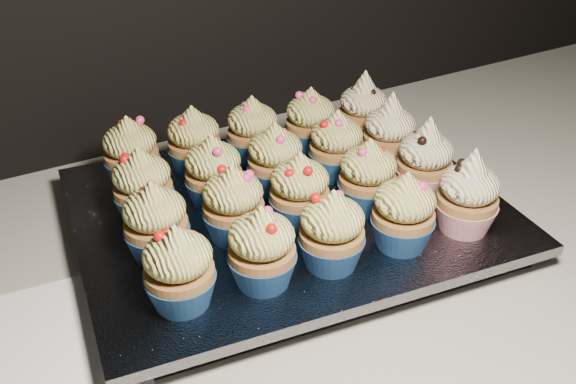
# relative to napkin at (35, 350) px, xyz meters

# --- Properties ---
(worktop) EXTENTS (2.44, 0.64, 0.04)m
(worktop) POSITION_rel_napkin_xyz_m (0.15, 0.03, -0.02)
(worktop) COLOR beige
(worktop) RESTS_ON cabinet
(napkin) EXTENTS (0.19, 0.19, 0.00)m
(napkin) POSITION_rel_napkin_xyz_m (0.00, 0.00, 0.00)
(napkin) COLOR white
(napkin) RESTS_ON worktop
(baking_tray) EXTENTS (0.45, 0.36, 0.02)m
(baking_tray) POSITION_rel_napkin_xyz_m (0.29, 0.05, 0.01)
(baking_tray) COLOR black
(baking_tray) RESTS_ON worktop
(foil_lining) EXTENTS (0.49, 0.40, 0.01)m
(foil_lining) POSITION_rel_napkin_xyz_m (0.29, 0.05, 0.03)
(foil_lining) COLOR silver
(foil_lining) RESTS_ON baking_tray
(cupcake_0) EXTENTS (0.06, 0.06, 0.08)m
(cupcake_0) POSITION_rel_napkin_xyz_m (0.13, -0.04, 0.07)
(cupcake_0) COLOR navy
(cupcake_0) RESTS_ON foil_lining
(cupcake_1) EXTENTS (0.06, 0.06, 0.08)m
(cupcake_1) POSITION_rel_napkin_xyz_m (0.20, -0.05, 0.07)
(cupcake_1) COLOR navy
(cupcake_1) RESTS_ON foil_lining
(cupcake_2) EXTENTS (0.06, 0.06, 0.08)m
(cupcake_2) POSITION_rel_napkin_xyz_m (0.27, -0.06, 0.07)
(cupcake_2) COLOR navy
(cupcake_2) RESTS_ON foil_lining
(cupcake_3) EXTENTS (0.06, 0.06, 0.08)m
(cupcake_3) POSITION_rel_napkin_xyz_m (0.35, -0.06, 0.07)
(cupcake_3) COLOR navy
(cupcake_3) RESTS_ON foil_lining
(cupcake_4) EXTENTS (0.06, 0.06, 0.10)m
(cupcake_4) POSITION_rel_napkin_xyz_m (0.42, -0.07, 0.07)
(cupcake_4) COLOR #AF182D
(cupcake_4) RESTS_ON foil_lining
(cupcake_5) EXTENTS (0.06, 0.06, 0.08)m
(cupcake_5) POSITION_rel_napkin_xyz_m (0.13, 0.04, 0.07)
(cupcake_5) COLOR navy
(cupcake_5) RESTS_ON foil_lining
(cupcake_6) EXTENTS (0.06, 0.06, 0.08)m
(cupcake_6) POSITION_rel_napkin_xyz_m (0.21, 0.03, 0.07)
(cupcake_6) COLOR navy
(cupcake_6) RESTS_ON foil_lining
(cupcake_7) EXTENTS (0.06, 0.06, 0.08)m
(cupcake_7) POSITION_rel_napkin_xyz_m (0.28, 0.02, 0.07)
(cupcake_7) COLOR navy
(cupcake_7) RESTS_ON foil_lining
(cupcake_8) EXTENTS (0.06, 0.06, 0.08)m
(cupcake_8) POSITION_rel_napkin_xyz_m (0.36, 0.01, 0.07)
(cupcake_8) COLOR navy
(cupcake_8) RESTS_ON foil_lining
(cupcake_9) EXTENTS (0.06, 0.06, 0.10)m
(cupcake_9) POSITION_rel_napkin_xyz_m (0.43, 0.00, 0.07)
(cupcake_9) COLOR #AF182D
(cupcake_9) RESTS_ON foil_lining
(cupcake_10) EXTENTS (0.06, 0.06, 0.08)m
(cupcake_10) POSITION_rel_napkin_xyz_m (0.14, 0.11, 0.07)
(cupcake_10) COLOR navy
(cupcake_10) RESTS_ON foil_lining
(cupcake_11) EXTENTS (0.06, 0.06, 0.08)m
(cupcake_11) POSITION_rel_napkin_xyz_m (0.22, 0.10, 0.07)
(cupcake_11) COLOR navy
(cupcake_11) RESTS_ON foil_lining
(cupcake_12) EXTENTS (0.06, 0.06, 0.08)m
(cupcake_12) POSITION_rel_napkin_xyz_m (0.29, 0.09, 0.07)
(cupcake_12) COLOR navy
(cupcake_12) RESTS_ON foil_lining
(cupcake_13) EXTENTS (0.06, 0.06, 0.08)m
(cupcake_13) POSITION_rel_napkin_xyz_m (0.37, 0.08, 0.07)
(cupcake_13) COLOR navy
(cupcake_13) RESTS_ON foil_lining
(cupcake_14) EXTENTS (0.06, 0.06, 0.10)m
(cupcake_14) POSITION_rel_napkin_xyz_m (0.44, 0.08, 0.07)
(cupcake_14) COLOR #AF182D
(cupcake_14) RESTS_ON foil_lining
(cupcake_15) EXTENTS (0.06, 0.06, 0.08)m
(cupcake_15) POSITION_rel_napkin_xyz_m (0.15, 0.18, 0.07)
(cupcake_15) COLOR navy
(cupcake_15) RESTS_ON foil_lining
(cupcake_16) EXTENTS (0.06, 0.06, 0.08)m
(cupcake_16) POSITION_rel_napkin_xyz_m (0.23, 0.17, 0.07)
(cupcake_16) COLOR navy
(cupcake_16) RESTS_ON foil_lining
(cupcake_17) EXTENTS (0.06, 0.06, 0.08)m
(cupcake_17) POSITION_rel_napkin_xyz_m (0.30, 0.17, 0.07)
(cupcake_17) COLOR navy
(cupcake_17) RESTS_ON foil_lining
(cupcake_18) EXTENTS (0.06, 0.06, 0.08)m
(cupcake_18) POSITION_rel_napkin_xyz_m (0.37, 0.15, 0.07)
(cupcake_18) COLOR navy
(cupcake_18) RESTS_ON foil_lining
(cupcake_19) EXTENTS (0.06, 0.06, 0.10)m
(cupcake_19) POSITION_rel_napkin_xyz_m (0.45, 0.15, 0.07)
(cupcake_19) COLOR #AF182D
(cupcake_19) RESTS_ON foil_lining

